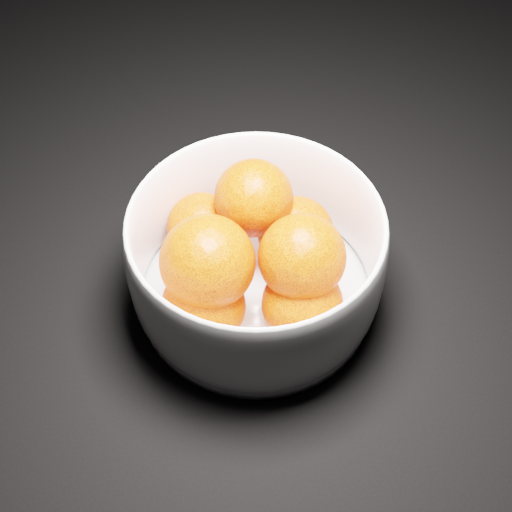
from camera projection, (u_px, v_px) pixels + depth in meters
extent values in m
cylinder|color=white|center=(256.00, 293.00, 0.63)|extent=(0.20, 0.20, 0.01)
sphere|color=#F7440D|center=(296.00, 234.00, 0.62)|extent=(0.07, 0.07, 0.07)
sphere|color=#F7440D|center=(202.00, 227.00, 0.62)|extent=(0.06, 0.06, 0.06)
sphere|color=#F7440D|center=(204.00, 305.00, 0.57)|extent=(0.07, 0.07, 0.07)
sphere|color=#F7440D|center=(302.00, 304.00, 0.57)|extent=(0.07, 0.07, 0.07)
sphere|color=#F7440D|center=(254.00, 198.00, 0.59)|extent=(0.07, 0.07, 0.07)
sphere|color=#F7440D|center=(207.00, 262.00, 0.55)|extent=(0.08, 0.08, 0.08)
sphere|color=#F7440D|center=(302.00, 257.00, 0.55)|extent=(0.07, 0.07, 0.07)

